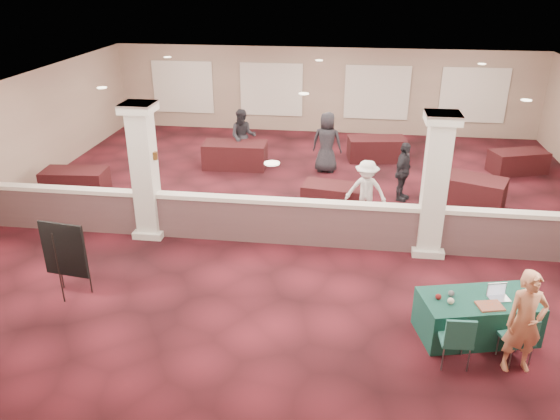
# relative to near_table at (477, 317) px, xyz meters

# --- Properties ---
(ground) EXTENTS (16.00, 16.00, 0.00)m
(ground) POSITION_rel_near_table_xyz_m (-3.50, 4.52, -0.38)
(ground) COLOR #4C131B
(ground) RESTS_ON ground
(wall_back) EXTENTS (16.00, 0.04, 3.20)m
(wall_back) POSITION_rel_near_table_xyz_m (-3.50, 12.52, 1.22)
(wall_back) COLOR gray
(wall_back) RESTS_ON ground
(wall_front) EXTENTS (16.00, 0.04, 3.20)m
(wall_front) POSITION_rel_near_table_xyz_m (-3.50, -3.48, 1.22)
(wall_front) COLOR gray
(wall_front) RESTS_ON ground
(wall_left) EXTENTS (0.04, 16.00, 3.20)m
(wall_left) POSITION_rel_near_table_xyz_m (-11.50, 4.52, 1.22)
(wall_left) COLOR gray
(wall_left) RESTS_ON ground
(ceiling) EXTENTS (16.00, 16.00, 0.02)m
(ceiling) POSITION_rel_near_table_xyz_m (-3.50, 4.52, 2.82)
(ceiling) COLOR silver
(ceiling) RESTS_ON wall_back
(partition_wall) EXTENTS (15.60, 0.28, 1.10)m
(partition_wall) POSITION_rel_near_table_xyz_m (-3.50, 3.02, 0.19)
(partition_wall) COLOR brown
(partition_wall) RESTS_ON ground
(column_left) EXTENTS (0.72, 0.72, 3.20)m
(column_left) POSITION_rel_near_table_xyz_m (-7.00, 3.02, 1.26)
(column_left) COLOR beige
(column_left) RESTS_ON ground
(column_right) EXTENTS (0.72, 0.72, 3.20)m
(column_right) POSITION_rel_near_table_xyz_m (-0.50, 3.02, 1.26)
(column_right) COLOR beige
(column_right) RESTS_ON ground
(sconce_left) EXTENTS (0.12, 0.12, 0.18)m
(sconce_left) POSITION_rel_near_table_xyz_m (-7.28, 3.02, 1.62)
(sconce_left) COLOR brown
(sconce_left) RESTS_ON column_left
(sconce_right) EXTENTS (0.12, 0.12, 0.18)m
(sconce_right) POSITION_rel_near_table_xyz_m (-6.72, 3.02, 1.62)
(sconce_right) COLOR brown
(sconce_right) RESTS_ON column_left
(near_table) EXTENTS (2.14, 1.43, 0.75)m
(near_table) POSITION_rel_near_table_xyz_m (0.00, 0.00, 0.00)
(near_table) COLOR #103B30
(near_table) RESTS_ON ground
(conf_chair_main) EXTENTS (0.56, 0.56, 0.88)m
(conf_chair_main) POSITION_rel_near_table_xyz_m (0.53, -0.69, 0.14)
(conf_chair_main) COLOR #1E5950
(conf_chair_main) RESTS_ON ground
(conf_chair_side) EXTENTS (0.52, 0.52, 0.97)m
(conf_chair_side) POSITION_rel_near_table_xyz_m (-0.49, -0.90, 0.20)
(conf_chair_side) COLOR #1E5950
(conf_chair_side) RESTS_ON ground
(easel_board) EXTENTS (0.92, 0.50, 1.57)m
(easel_board) POSITION_rel_near_table_xyz_m (-7.61, 0.22, 0.62)
(easel_board) COLOR black
(easel_board) RESTS_ON ground
(woman) EXTENTS (0.70, 0.53, 1.77)m
(woman) POSITION_rel_near_table_xyz_m (0.50, -0.81, 0.51)
(woman) COLOR tan
(woman) RESTS_ON ground
(far_table_front_left) EXTENTS (1.82, 1.02, 0.71)m
(far_table_front_left) POSITION_rel_near_table_xyz_m (-10.00, 5.20, -0.02)
(far_table_front_left) COLOR black
(far_table_front_left) RESTS_ON ground
(far_table_front_center) EXTENTS (1.79, 1.08, 0.68)m
(far_table_front_center) POSITION_rel_near_table_xyz_m (-2.69, 5.12, -0.03)
(far_table_front_center) COLOR black
(far_table_front_center) RESTS_ON ground
(far_table_front_right) EXTENTS (2.20, 1.65, 0.80)m
(far_table_front_right) POSITION_rel_near_table_xyz_m (0.80, 5.90, 0.02)
(far_table_front_right) COLOR black
(far_table_front_right) RESTS_ON ground
(far_table_back_left) EXTENTS (2.01, 1.05, 0.80)m
(far_table_back_left) POSITION_rel_near_table_xyz_m (-6.00, 8.03, 0.03)
(far_table_back_left) COLOR black
(far_table_back_left) RESTS_ON ground
(far_table_back_center) EXTENTS (1.97, 1.19, 0.75)m
(far_table_back_center) POSITION_rel_near_table_xyz_m (-1.50, 9.38, 0.00)
(far_table_back_center) COLOR black
(far_table_back_center) RESTS_ON ground
(far_table_back_right) EXTENTS (1.87, 1.35, 0.69)m
(far_table_back_right) POSITION_rel_near_table_xyz_m (2.85, 8.76, -0.03)
(far_table_back_right) COLOR black
(far_table_back_right) RESTS_ON ground
(attendee_a) EXTENTS (0.90, 0.57, 1.76)m
(attendee_a) POSITION_rel_near_table_xyz_m (-5.83, 8.52, 0.51)
(attendee_a) COLOR black
(attendee_a) RESTS_ON ground
(attendee_b) EXTENTS (1.09, 0.64, 1.60)m
(attendee_b) POSITION_rel_near_table_xyz_m (-1.90, 4.52, 0.42)
(attendee_b) COLOR beige
(attendee_b) RESTS_ON ground
(attendee_c) EXTENTS (0.82, 1.06, 1.64)m
(attendee_c) POSITION_rel_near_table_xyz_m (-0.90, 6.02, 0.44)
(attendee_c) COLOR black
(attendee_c) RESTS_ON ground
(attendee_d) EXTENTS (0.99, 0.63, 1.89)m
(attendee_d) POSITION_rel_near_table_xyz_m (-3.09, 8.02, 0.57)
(attendee_d) COLOR black
(attendee_d) RESTS_ON ground
(laptop_base) EXTENTS (0.39, 0.31, 0.02)m
(laptop_base) POSITION_rel_near_table_xyz_m (0.31, 0.03, 0.39)
(laptop_base) COLOR #BCBCC1
(laptop_base) RESTS_ON near_table
(laptop_screen) EXTENTS (0.33, 0.10, 0.23)m
(laptop_screen) POSITION_rel_near_table_xyz_m (0.28, 0.14, 0.51)
(laptop_screen) COLOR #BCBCC1
(laptop_screen) RESTS_ON near_table
(screen_glow) EXTENTS (0.30, 0.08, 0.20)m
(screen_glow) POSITION_rel_near_table_xyz_m (0.28, 0.13, 0.49)
(screen_glow) COLOR silver
(screen_glow) RESTS_ON near_table
(knitting) EXTENTS (0.48, 0.40, 0.03)m
(knitting) POSITION_rel_near_table_xyz_m (0.11, -0.24, 0.39)
(knitting) COLOR #BD471E
(knitting) RESTS_ON near_table
(yarn_cream) EXTENTS (0.11, 0.11, 0.11)m
(yarn_cream) POSITION_rel_near_table_xyz_m (-0.52, -0.24, 0.43)
(yarn_cream) COLOR beige
(yarn_cream) RESTS_ON near_table
(yarn_red) EXTENTS (0.10, 0.10, 0.10)m
(yarn_red) POSITION_rel_near_table_xyz_m (-0.71, -0.13, 0.43)
(yarn_red) COLOR maroon
(yarn_red) RESTS_ON near_table
(yarn_grey) EXTENTS (0.11, 0.11, 0.11)m
(yarn_grey) POSITION_rel_near_table_xyz_m (-0.48, 0.01, 0.43)
(yarn_grey) COLOR #545459
(yarn_grey) RESTS_ON near_table
(scissors) EXTENTS (0.13, 0.06, 0.01)m
(scissors) POSITION_rel_near_table_xyz_m (0.72, -0.12, 0.38)
(scissors) COLOR red
(scissors) RESTS_ON near_table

